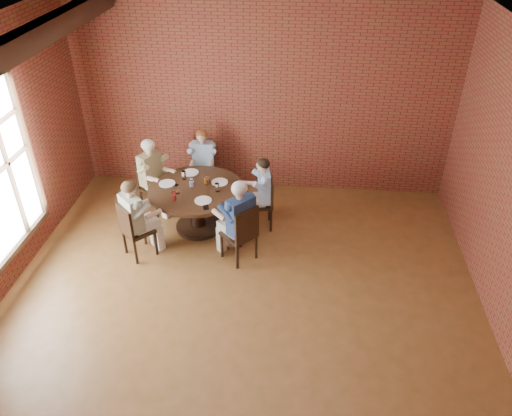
# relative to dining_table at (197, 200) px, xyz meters

# --- Properties ---
(floor) EXTENTS (7.00, 7.00, 0.00)m
(floor) POSITION_rel_dining_table_xyz_m (0.90, -2.00, -0.53)
(floor) COLOR brown
(floor) RESTS_ON ground
(ceiling) EXTENTS (7.00, 7.00, 0.00)m
(ceiling) POSITION_rel_dining_table_xyz_m (0.90, -2.00, 2.87)
(ceiling) COLOR white
(ceiling) RESTS_ON wall_back
(wall_back) EXTENTS (7.00, 0.00, 7.00)m
(wall_back) POSITION_rel_dining_table_xyz_m (0.90, 1.50, 1.17)
(wall_back) COLOR brown
(wall_back) RESTS_ON ground
(dining_table) EXTENTS (1.51, 1.51, 0.75)m
(dining_table) POSITION_rel_dining_table_xyz_m (0.00, 0.00, 0.00)
(dining_table) COLOR black
(dining_table) RESTS_ON floor
(chair_a) EXTENTS (0.43, 0.43, 0.88)m
(chair_a) POSITION_rel_dining_table_xyz_m (1.07, 0.16, -0.04)
(chair_a) COLOR black
(chair_a) RESTS_ON floor
(diner_a) EXTENTS (0.64, 0.55, 1.24)m
(diner_a) POSITION_rel_dining_table_xyz_m (1.00, 0.15, 0.09)
(diner_a) COLOR #4679B6
(diner_a) RESTS_ON floor
(chair_b) EXTENTS (0.42, 0.42, 0.89)m
(chair_b) POSITION_rel_dining_table_xyz_m (-0.10, 1.11, -0.04)
(chair_b) COLOR black
(chair_b) RESTS_ON floor
(diner_b) EXTENTS (0.52, 0.62, 1.24)m
(diner_b) POSITION_rel_dining_table_xyz_m (-0.10, 1.04, 0.09)
(diner_b) COLOR #8C9FB2
(diner_b) RESTS_ON floor
(chair_c) EXTENTS (0.56, 0.56, 0.92)m
(chair_c) POSITION_rel_dining_table_xyz_m (-0.90, 0.51, -0.03)
(chair_c) COLOR black
(chair_c) RESTS_ON floor
(diner_c) EXTENTS (0.80, 0.76, 1.31)m
(diner_c) POSITION_rel_dining_table_xyz_m (-0.83, 0.47, 0.12)
(diner_c) COLOR brown
(diner_c) RESTS_ON floor
(chair_d) EXTENTS (0.57, 0.57, 0.91)m
(chair_d) POSITION_rel_dining_table_xyz_m (-0.80, -0.82, -0.03)
(chair_d) COLOR black
(chair_d) RESTS_ON floor
(diner_d) EXTENTS (0.78, 0.79, 1.28)m
(diner_d) POSITION_rel_dining_table_xyz_m (-0.74, -0.76, 0.11)
(diner_d) COLOR tan
(diner_d) RESTS_ON floor
(chair_e) EXTENTS (0.60, 0.60, 0.94)m
(chair_e) POSITION_rel_dining_table_xyz_m (0.82, -0.76, -0.02)
(chair_e) COLOR black
(chair_e) RESTS_ON floor
(diner_e) EXTENTS (0.83, 0.83, 1.33)m
(diner_e) POSITION_rel_dining_table_xyz_m (0.75, -0.71, 0.14)
(diner_e) COLOR #1B2A4B
(diner_e) RESTS_ON floor
(plate_a) EXTENTS (0.26, 0.26, 0.01)m
(plate_a) POSITION_rel_dining_table_xyz_m (0.34, 0.22, 0.23)
(plate_a) COLOR white
(plate_a) RESTS_ON dining_table
(plate_b) EXTENTS (0.26, 0.26, 0.01)m
(plate_b) POSITION_rel_dining_table_xyz_m (-0.19, 0.48, 0.23)
(plate_b) COLOR white
(plate_b) RESTS_ON dining_table
(plate_c) EXTENTS (0.26, 0.26, 0.01)m
(plate_c) POSITION_rel_dining_table_xyz_m (-0.49, 0.09, 0.23)
(plate_c) COLOR white
(plate_c) RESTS_ON dining_table
(plate_d) EXTENTS (0.26, 0.26, 0.01)m
(plate_d) POSITION_rel_dining_table_xyz_m (0.18, -0.35, 0.23)
(plate_d) COLOR white
(plate_d) RESTS_ON dining_table
(glass_a) EXTENTS (0.07, 0.07, 0.14)m
(glass_a) POSITION_rel_dining_table_xyz_m (0.34, -0.06, 0.29)
(glass_a) COLOR white
(glass_a) RESTS_ON dining_table
(glass_b) EXTENTS (0.07, 0.07, 0.14)m
(glass_b) POSITION_rel_dining_table_xyz_m (0.14, 0.15, 0.29)
(glass_b) COLOR white
(glass_b) RESTS_ON dining_table
(glass_c) EXTENTS (0.07, 0.07, 0.14)m
(glass_c) POSITION_rel_dining_table_xyz_m (-0.25, 0.27, 0.29)
(glass_c) COLOR white
(glass_c) RESTS_ON dining_table
(glass_d) EXTENTS (0.07, 0.07, 0.14)m
(glass_d) POSITION_rel_dining_table_xyz_m (-0.08, 0.06, 0.29)
(glass_d) COLOR white
(glass_d) RESTS_ON dining_table
(glass_e) EXTENTS (0.07, 0.07, 0.14)m
(glass_e) POSITION_rel_dining_table_xyz_m (-0.26, -0.17, 0.29)
(glass_e) COLOR white
(glass_e) RESTS_ON dining_table
(glass_f) EXTENTS (0.07, 0.07, 0.14)m
(glass_f) POSITION_rel_dining_table_xyz_m (-0.26, -0.37, 0.29)
(glass_f) COLOR white
(glass_f) RESTS_ON dining_table
(smartphone) EXTENTS (0.11, 0.16, 0.01)m
(smartphone) POSITION_rel_dining_table_xyz_m (0.25, -0.51, 0.23)
(smartphone) COLOR black
(smartphone) RESTS_ON dining_table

